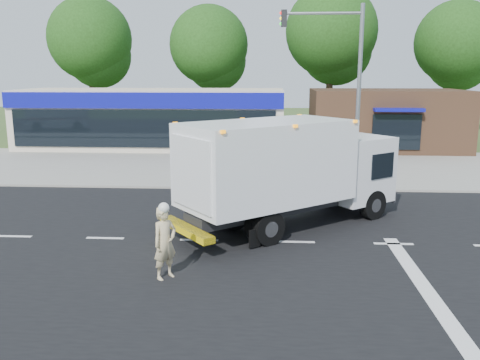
% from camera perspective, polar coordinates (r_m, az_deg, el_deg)
% --- Properties ---
extents(ground, '(120.00, 120.00, 0.00)m').
position_cam_1_polar(ground, '(15.93, 6.22, -6.98)').
color(ground, '#385123').
rests_on(ground, ground).
extents(road_asphalt, '(60.00, 14.00, 0.02)m').
position_cam_1_polar(road_asphalt, '(15.92, 6.22, -6.96)').
color(road_asphalt, black).
rests_on(road_asphalt, ground).
extents(sidewalk, '(60.00, 2.40, 0.12)m').
position_cam_1_polar(sidewalk, '(23.81, 5.33, -0.40)').
color(sidewalk, gray).
rests_on(sidewalk, ground).
extents(parking_apron, '(60.00, 9.00, 0.02)m').
position_cam_1_polar(parking_apron, '(29.51, 4.99, 1.93)').
color(parking_apron, gray).
rests_on(parking_apron, ground).
extents(lane_markings, '(55.20, 7.00, 0.01)m').
position_cam_1_polar(lane_markings, '(14.79, 11.76, -8.62)').
color(lane_markings, silver).
rests_on(lane_markings, road_asphalt).
extents(ems_box_truck, '(8.03, 7.10, 3.65)m').
position_cam_1_polar(ems_box_truck, '(16.96, 5.41, 1.58)').
color(ems_box_truck, black).
rests_on(ems_box_truck, ground).
extents(emergency_worker, '(0.79, 0.82, 2.00)m').
position_cam_1_polar(emergency_worker, '(13.04, -8.44, -6.87)').
color(emergency_worker, '#C9B386').
rests_on(emergency_worker, ground).
extents(retail_strip_mall, '(18.00, 6.20, 4.00)m').
position_cam_1_polar(retail_strip_mall, '(36.06, -9.75, 6.86)').
color(retail_strip_mall, beige).
rests_on(retail_strip_mall, ground).
extents(brown_storefront, '(10.00, 6.70, 4.00)m').
position_cam_1_polar(brown_storefront, '(36.02, 16.08, 6.54)').
color(brown_storefront, '#382316').
rests_on(brown_storefront, ground).
extents(traffic_signal_pole, '(3.51, 0.25, 8.00)m').
position_cam_1_polar(traffic_signal_pole, '(22.86, 11.64, 11.19)').
color(traffic_signal_pole, gray).
rests_on(traffic_signal_pole, ground).
extents(background_trees, '(36.77, 7.39, 12.10)m').
position_cam_1_polar(background_trees, '(43.26, 3.54, 14.96)').
color(background_trees, '#332114').
rests_on(background_trees, ground).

